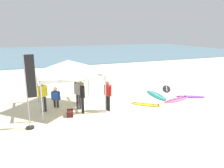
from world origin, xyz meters
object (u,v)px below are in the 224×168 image
Objects in this scene: surfboard_black at (167,89)px; person_green at (78,88)px; person_black at (82,95)px; gear_bag_near_tent at (70,113)px; surfboard_pink at (177,99)px; canopy_tent at (68,66)px; person_blue at (56,96)px; banner_flag at (30,95)px; person_grey at (78,92)px; surfboard_teal at (156,95)px; surfboard_yellow at (146,104)px; person_yellow at (43,94)px; person_red at (108,94)px; surfboard_purple at (191,97)px.

person_green reaches higher than surfboard_black.
person_black is 1.13m from gear_bag_near_tent.
person_black is (-6.13, 0.12, 0.95)m from surfboard_pink.
canopy_tent reaches higher than gear_bag_near_tent.
person_black reaches higher than person_blue.
canopy_tent is 1.58m from person_green.
person_green is 2.10m from gear_bag_near_tent.
banner_flag is 2.50m from gear_bag_near_tent.
surfboard_pink is 6.32m from person_grey.
surfboard_black is 7.49m from person_grey.
banner_flag reaches higher than surfboard_teal.
canopy_tent is 5.61× the size of gear_bag_near_tent.
surfboard_yellow is 5.96m from person_yellow.
surfboard_black is at bearing 18.22° from person_black.
surfboard_yellow is at bearing 0.52° from person_red.
person_green is at bearing 164.20° from surfboard_pink.
person_black is at bearing -94.95° from person_green.
person_yellow reaches higher than person_blue.
gear_bag_near_tent is at bearing 23.78° from banner_flag.
surfboard_purple is 1.13× the size of person_green.
person_green is (-3.69, 1.76, 0.95)m from surfboard_yellow.
person_red is 0.50× the size of banner_flag.
surfboard_purple is 8.15m from gear_bag_near_tent.
surfboard_black is at bearing 23.83° from person_red.
surfboard_black is 1.19× the size of person_green.
person_red is 4.08m from banner_flag.
person_yellow is 1.00× the size of person_green.
gear_bag_near_tent reaches higher than surfboard_pink.
banner_flag reaches higher than person_red.
person_grey is 0.95m from person_green.
person_yellow is (-3.31, 1.16, 0.00)m from person_red.
canopy_tent is 2.70m from person_red.
person_grey reaches higher than surfboard_teal.
surfboard_yellow is 4.56m from gear_bag_near_tent.
canopy_tent is 1.97× the size of person_green.
surfboard_pink is 1.29× the size of person_grey.
surfboard_yellow is 2.84× the size of gear_bag_near_tent.
surfboard_pink is at bearing 5.53° from banner_flag.
surfboard_pink is at bearing -1.15° from person_black.
person_red is at bearing -30.70° from person_grey.
banner_flag reaches higher than surfboard_pink.
person_green is (0.14, 1.57, 0.00)m from person_black.
surfboard_yellow is 2.64m from person_red.
person_black is (-7.42, -0.05, 0.95)m from surfboard_purple.
person_blue is (-1.15, 0.80, -0.33)m from person_grey.
surfboard_pink is 1.14× the size of surfboard_purple.
surfboard_yellow is at bearing -142.71° from surfboard_black.
person_grey is (-5.54, -0.55, 0.95)m from surfboard_teal.
gear_bag_near_tent is (-0.25, -1.34, -2.25)m from canopy_tent.
person_black is (0.48, -1.19, -1.40)m from canopy_tent.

